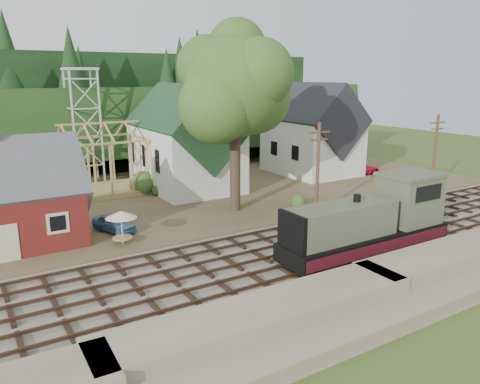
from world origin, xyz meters
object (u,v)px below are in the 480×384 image
car_blue (114,223)px  patio_set (121,216)px  car_red (360,169)px  locomotive (372,223)px

car_blue → patio_set: (-0.30, -2.89, 1.39)m
patio_set → car_blue: bearing=84.1°
car_blue → car_red: (31.00, 5.42, 0.04)m
car_blue → car_red: 31.47m
locomotive → patio_set: locomotive is taller
car_red → patio_set: bearing=109.7°
locomotive → car_blue: (-13.42, 12.77, -1.28)m
car_blue → car_red: size_ratio=0.76×
locomotive → car_blue: locomotive is taller
patio_set → locomotive: bearing=-35.8°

